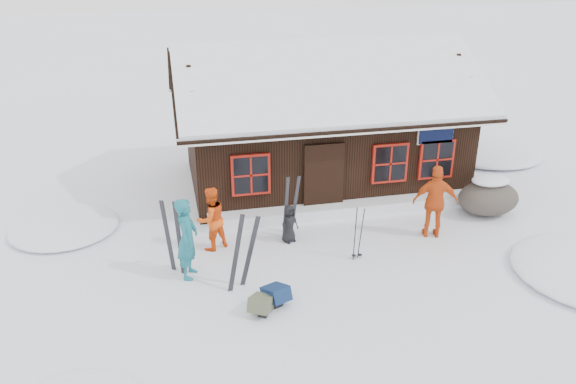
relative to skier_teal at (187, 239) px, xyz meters
name	(u,v)px	position (x,y,z in m)	size (l,w,h in m)	color
ground	(314,261)	(2.92, 0.01, -0.95)	(120.00, 120.00, 0.00)	white
mountain_hut	(320,132)	(4.42, 4.99, 0.63)	(8.90, 6.09, 4.42)	black
snow_drift	(345,209)	(4.42, 2.26, -0.78)	(7.60, 0.60, 0.35)	white
snow_mounds	(355,220)	(4.57, 1.88, -0.95)	(20.60, 13.20, 0.48)	white
skier_teal	(187,239)	(0.00, 0.00, 0.00)	(0.69, 0.45, 1.90)	#17636E
skier_orange_left	(211,219)	(0.63, 1.16, -0.14)	(0.78, 0.61, 1.61)	#F05010
skier_orange_right	(435,202)	(6.20, 0.57, 0.01)	(1.13, 0.47, 1.92)	#D14B15
skier_crouched	(289,224)	(2.55, 1.09, -0.45)	(0.49, 0.32, 1.00)	black
boulder	(488,197)	(8.28, 1.45, -0.44)	(1.71, 1.28, 1.00)	#504740
ski_pair_left	(243,253)	(1.13, -0.72, -0.10)	(0.76, 0.22, 1.78)	black
ski_pair_mid	(174,238)	(-0.30, 0.27, -0.10)	(0.44, 0.33, 1.81)	black
ski_pair_right	(290,207)	(2.67, 1.48, -0.18)	(0.52, 0.24, 1.63)	black
ski_poles	(358,234)	(3.94, -0.09, -0.31)	(0.24, 0.12, 1.36)	black
backpack_blue	(276,297)	(1.69, -1.47, -0.80)	(0.42, 0.56, 0.31)	#11254A
backpack_olive	(261,307)	(1.32, -1.75, -0.80)	(0.41, 0.55, 0.30)	#4D513A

